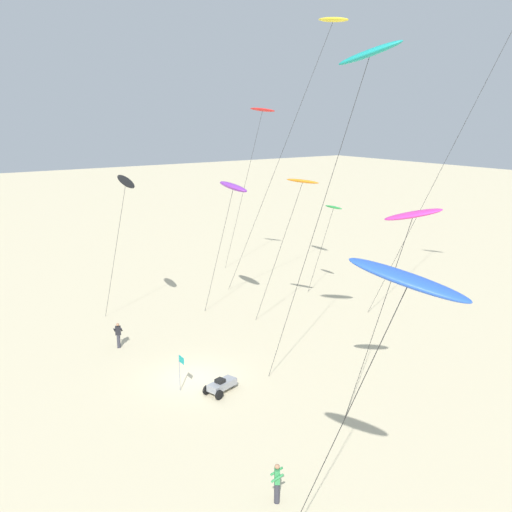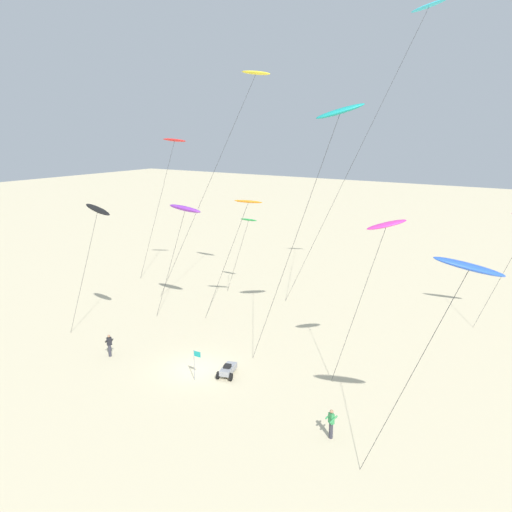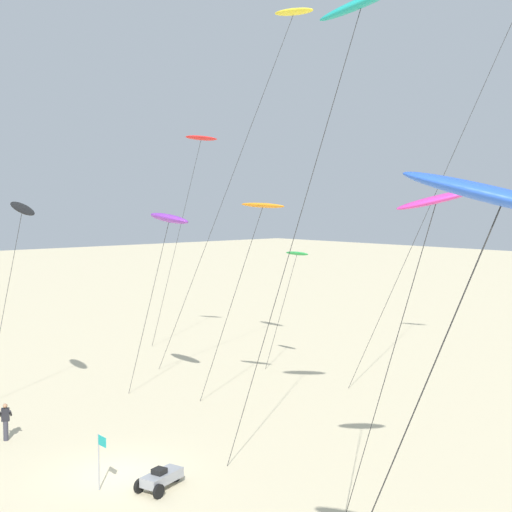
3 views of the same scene
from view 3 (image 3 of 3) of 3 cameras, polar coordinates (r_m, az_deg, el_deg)
name	(u,v)px [view 3 (image 3 of 3)]	position (r m, az deg, el deg)	size (l,w,h in m)	color
ground_plane	(119,474)	(29.01, -11.09, -16.99)	(260.00, 260.00, 0.00)	beige
kite_teal	(360,6)	(25.15, 8.48, 19.45)	(7.15, 2.31, 17.85)	teal
kite_blue	(501,200)	(11.64, 19.27, 4.31)	(5.53, 2.34, 11.15)	blue
kite_orange	(262,208)	(34.21, 0.49, 3.94)	(5.12, 1.67, 10.62)	orange
kite_yellow	(292,17)	(39.34, 2.93, 18.86)	(11.17, 2.72, 20.97)	yellow
kite_black	(22,210)	(35.85, -18.50, 3.58)	(4.69, 1.23, 10.72)	black
kite_green	(297,255)	(42.62, 3.32, 0.10)	(3.24, 0.86, 7.64)	green
kite_red	(200,141)	(48.40, -4.54, 9.32)	(5.85, 2.01, 15.23)	red
kite_purple	(169,219)	(36.54, -7.11, 3.03)	(4.70, 1.30, 10.19)	purple
kite_magenta	(435,202)	(21.45, 14.39, 4.26)	(4.11, 1.87, 11.05)	#D8339E
kite_flyer_middle	(6,421)	(33.71, -19.70, -12.50)	(0.69, 0.70, 1.67)	#33333D
beach_buggy	(161,478)	(27.21, -7.72, -17.45)	(1.34, 2.13, 0.82)	gray
marker_flag	(101,451)	(27.05, -12.53, -15.25)	(0.57, 0.05, 2.10)	gray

